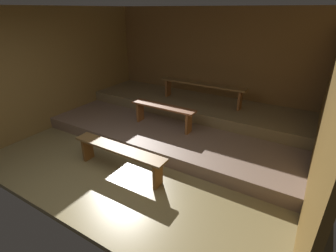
{
  "coord_description": "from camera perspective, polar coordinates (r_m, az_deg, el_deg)",
  "views": [
    {
      "loc": [
        2.48,
        -1.79,
        2.56
      ],
      "look_at": [
        0.14,
        2.08,
        0.44
      ],
      "focal_mm": 26.83,
      "sensor_mm": 36.0,
      "label": 1
    }
  ],
  "objects": [
    {
      "name": "ground",
      "position": [
        5.35,
        -0.78,
        -4.04
      ],
      "size": [
        6.17,
        5.13,
        0.08
      ],
      "primitive_type": "cube",
      "color": "olive"
    },
    {
      "name": "wall_back",
      "position": [
        6.75,
        9.36,
        14.11
      ],
      "size": [
        6.17,
        0.06,
        2.63
      ],
      "primitive_type": "cube",
      "color": "brown",
      "rests_on": "ground"
    },
    {
      "name": "wall_left",
      "position": [
        6.65,
        -21.64,
        12.56
      ],
      "size": [
        0.06,
        5.13,
        2.63
      ],
      "primitive_type": "cube",
      "color": "brown",
      "rests_on": "ground"
    },
    {
      "name": "wall_right",
      "position": [
        4.15,
        32.82,
        3.49
      ],
      "size": [
        0.06,
        5.13,
        2.63
      ],
      "primitive_type": "cube",
      "color": "brown",
      "rests_on": "ground"
    },
    {
      "name": "platform_lower",
      "position": [
        5.81,
        2.84,
        0.22
      ],
      "size": [
        5.37,
        2.94,
        0.24
      ],
      "primitive_type": "cube",
      "color": "#796050",
      "rests_on": "ground"
    },
    {
      "name": "platform_middle",
      "position": [
        6.33,
        6.1,
        4.61
      ],
      "size": [
        5.37,
        1.46,
        0.24
      ],
      "primitive_type": "cube",
      "color": "brown",
      "rests_on": "platform_lower"
    },
    {
      "name": "bench_floor_center",
      "position": [
        4.3,
        -11.09,
        -5.97
      ],
      "size": [
        1.79,
        0.27,
        0.48
      ],
      "color": "brown",
      "rests_on": "ground"
    },
    {
      "name": "bench_lower_center",
      "position": [
        5.32,
        -1.15,
        3.51
      ],
      "size": [
        1.46,
        0.27,
        0.48
      ],
      "color": "brown",
      "rests_on": "platform_lower"
    },
    {
      "name": "bench_middle_center",
      "position": [
        6.12,
        7.69,
        8.8
      ],
      "size": [
        2.13,
        0.27,
        0.48
      ],
      "color": "brown",
      "rests_on": "platform_middle"
    }
  ]
}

